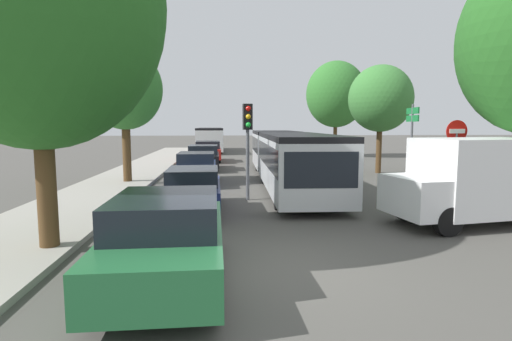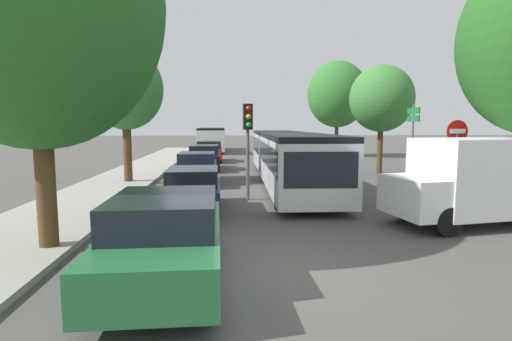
# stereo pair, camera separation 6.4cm
# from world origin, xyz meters

# --- Properties ---
(ground_plane) EXTENTS (200.00, 200.00, 0.00)m
(ground_plane) POSITION_xyz_m (0.00, 0.00, 0.00)
(ground_plane) COLOR #4F4C47
(kerb_strip_left) EXTENTS (3.20, 44.13, 0.14)m
(kerb_strip_left) POSITION_xyz_m (-5.62, 17.07, 0.07)
(kerb_strip_left) COLOR #9E998E
(kerb_strip_left) RESTS_ON ground
(articulated_bus) EXTENTS (2.90, 15.77, 2.33)m
(articulated_bus) POSITION_xyz_m (2.09, 11.48, 1.35)
(articulated_bus) COLOR silver
(articulated_bus) RESTS_ON ground
(city_bus_rear) EXTENTS (2.64, 11.20, 2.40)m
(city_bus_rear) POSITION_xyz_m (-1.99, 34.13, 1.39)
(city_bus_rear) COLOR silver
(city_bus_rear) RESTS_ON ground
(queued_car_green) EXTENTS (1.87, 4.32, 1.49)m
(queued_car_green) POSITION_xyz_m (-1.85, -0.32, 0.76)
(queued_car_green) COLOR #236638
(queued_car_green) RESTS_ON ground
(queued_car_navy) EXTENTS (1.69, 3.89, 1.35)m
(queued_car_navy) POSITION_xyz_m (-1.79, 5.32, 0.68)
(queued_car_navy) COLOR navy
(queued_car_navy) RESTS_ON ground
(queued_car_blue) EXTENTS (1.79, 4.12, 1.43)m
(queued_car_blue) POSITION_xyz_m (-2.04, 11.35, 0.72)
(queued_car_blue) COLOR #284799
(queued_car_blue) RESTS_ON ground
(queued_car_black) EXTENTS (1.86, 4.30, 1.49)m
(queued_car_black) POSITION_xyz_m (-1.96, 17.00, 0.75)
(queued_car_black) COLOR black
(queued_car_black) RESTS_ON ground
(queued_car_red) EXTENTS (1.90, 4.39, 1.52)m
(queued_car_red) POSITION_xyz_m (-1.85, 22.51, 0.77)
(queued_car_red) COLOR #B21E19
(queued_car_red) RESTS_ON ground
(white_van) EXTENTS (5.24, 2.68, 2.31)m
(white_van) POSITION_xyz_m (6.19, 3.04, 1.24)
(white_van) COLOR white
(white_van) RESTS_ON ground
(traffic_light) EXTENTS (0.35, 0.38, 3.40)m
(traffic_light) POSITION_xyz_m (0.02, 7.03, 2.50)
(traffic_light) COLOR #56595E
(traffic_light) RESTS_ON ground
(no_entry_sign) EXTENTS (0.70, 0.08, 2.82)m
(no_entry_sign) POSITION_xyz_m (6.54, 5.11, 1.88)
(no_entry_sign) COLOR #56595E
(no_entry_sign) RESTS_ON ground
(direction_sign_post) EXTENTS (0.20, 1.40, 3.60)m
(direction_sign_post) POSITION_xyz_m (7.63, 10.30, 2.55)
(direction_sign_post) COLOR #56595E
(direction_sign_post) RESTS_ON ground
(tree_left_near) EXTENTS (5.05, 5.05, 8.00)m
(tree_left_near) POSITION_xyz_m (-4.53, 1.50, 5.07)
(tree_left_near) COLOR #51381E
(tree_left_near) RESTS_ON ground
(tree_left_mid) EXTENTS (3.32, 3.32, 6.07)m
(tree_left_mid) POSITION_xyz_m (-5.15, 11.39, 4.23)
(tree_left_mid) COLOR #51381E
(tree_left_mid) RESTS_ON ground
(tree_right_mid) EXTENTS (3.49, 3.49, 5.95)m
(tree_right_mid) POSITION_xyz_m (7.87, 14.55, 4.11)
(tree_right_mid) COLOR #51381E
(tree_right_mid) RESTS_ON ground
(tree_right_far) EXTENTS (4.99, 4.99, 8.00)m
(tree_right_far) POSITION_xyz_m (8.82, 26.13, 5.10)
(tree_right_far) COLOR #51381E
(tree_right_far) RESTS_ON ground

